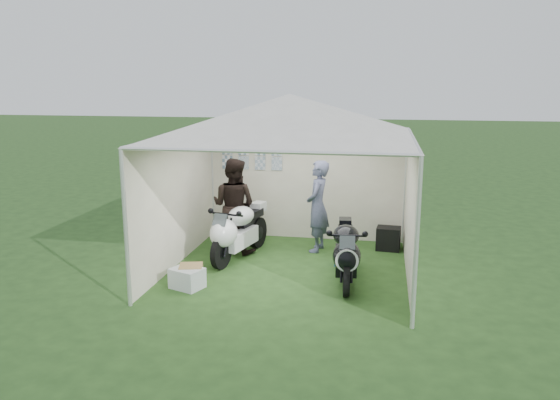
# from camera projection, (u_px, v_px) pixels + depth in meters

# --- Properties ---
(ground) EXTENTS (80.00, 80.00, 0.00)m
(ground) POSITION_uv_depth(u_px,v_px,m) (289.00, 269.00, 9.50)
(ground) COLOR #224018
(ground) RESTS_ON ground
(canopy_tent) EXTENTS (5.66, 5.66, 3.00)m
(canopy_tent) POSITION_uv_depth(u_px,v_px,m) (290.00, 120.00, 8.99)
(canopy_tent) COLOR silver
(canopy_tent) RESTS_ON ground
(motorcycle_white) EXTENTS (0.74, 1.97, 0.98)m
(motorcycle_white) POSITION_uv_depth(u_px,v_px,m) (237.00, 230.00, 9.93)
(motorcycle_white) COLOR black
(motorcycle_white) RESTS_ON ground
(motorcycle_black) EXTENTS (0.54, 1.92, 0.95)m
(motorcycle_black) POSITION_uv_depth(u_px,v_px,m) (346.00, 251.00, 8.75)
(motorcycle_black) COLOR black
(motorcycle_black) RESTS_ON ground
(paddock_stand) EXTENTS (0.37, 0.25, 0.26)m
(paddock_stand) POSITION_uv_depth(u_px,v_px,m) (344.00, 258.00, 9.68)
(paddock_stand) COLOR #1431C0
(paddock_stand) RESTS_ON ground
(person_dark_jacket) EXTENTS (1.00, 0.85, 1.81)m
(person_dark_jacket) POSITION_uv_depth(u_px,v_px,m) (234.00, 206.00, 10.29)
(person_dark_jacket) COLOR black
(person_dark_jacket) RESTS_ON ground
(person_blue_jacket) EXTENTS (0.49, 0.68, 1.75)m
(person_blue_jacket) POSITION_uv_depth(u_px,v_px,m) (318.00, 206.00, 10.36)
(person_blue_jacket) COLOR slate
(person_blue_jacket) RESTS_ON ground
(equipment_box) EXTENTS (0.48, 0.40, 0.45)m
(equipment_box) POSITION_uv_depth(u_px,v_px,m) (388.00, 239.00, 10.55)
(equipment_box) COLOR black
(equipment_box) RESTS_ON ground
(crate_0) EXTENTS (0.58, 0.52, 0.32)m
(crate_0) POSITION_uv_depth(u_px,v_px,m) (187.00, 278.00, 8.60)
(crate_0) COLOR silver
(crate_0) RESTS_ON ground
(crate_1) EXTENTS (0.44, 0.44, 0.33)m
(crate_1) POSITION_uv_depth(u_px,v_px,m) (191.00, 275.00, 8.73)
(crate_1) COLOR olive
(crate_1) RESTS_ON ground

